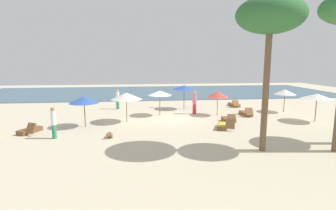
{
  "coord_description": "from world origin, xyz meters",
  "views": [
    {
      "loc": [
        -2.61,
        -19.79,
        4.4
      ],
      "look_at": [
        -0.39,
        -0.33,
        1.1
      ],
      "focal_mm": 28.32,
      "sensor_mm": 36.0,
      "label": 1
    }
  ],
  "objects_px": {
    "lounger_0": "(223,126)",
    "lounger_3": "(30,130)",
    "umbrella_6": "(126,96)",
    "person_3": "(54,122)",
    "umbrella_2": "(218,94)",
    "umbrella_5": "(285,92)",
    "umbrella_1": "(84,100)",
    "umbrella_0": "(184,87)",
    "umbrella_4": "(317,96)",
    "person_2": "(194,102)",
    "lounger_1": "(246,113)",
    "dog": "(110,135)",
    "surfboard": "(159,108)",
    "person_1": "(118,99)",
    "palm_0": "(270,17)",
    "lounger_2": "(234,105)",
    "lounger_4": "(228,120)",
    "umbrella_3": "(160,93)"
  },
  "relations": [
    {
      "from": "umbrella_0",
      "to": "surfboard",
      "type": "bearing_deg",
      "value": 162.68
    },
    {
      "from": "umbrella_0",
      "to": "umbrella_5",
      "type": "height_order",
      "value": "umbrella_0"
    },
    {
      "from": "umbrella_6",
      "to": "lounger_1",
      "type": "xyz_separation_m",
      "value": [
        9.51,
        1.27,
        -1.73
      ]
    },
    {
      "from": "person_2",
      "to": "person_3",
      "type": "xyz_separation_m",
      "value": [
        -9.42,
        -6.02,
        -0.03
      ]
    },
    {
      "from": "lounger_3",
      "to": "umbrella_5",
      "type": "bearing_deg",
      "value": 13.53
    },
    {
      "from": "surfboard",
      "to": "dog",
      "type": "bearing_deg",
      "value": -111.34
    },
    {
      "from": "lounger_3",
      "to": "umbrella_4",
      "type": "bearing_deg",
      "value": 2.72
    },
    {
      "from": "person_2",
      "to": "dog",
      "type": "bearing_deg",
      "value": -135.26
    },
    {
      "from": "umbrella_6",
      "to": "palm_0",
      "type": "distance_m",
      "value": 10.76
    },
    {
      "from": "person_2",
      "to": "surfboard",
      "type": "relative_size",
      "value": 0.96
    },
    {
      "from": "palm_0",
      "to": "lounger_4",
      "type": "bearing_deg",
      "value": 86.86
    },
    {
      "from": "umbrella_3",
      "to": "umbrella_4",
      "type": "relative_size",
      "value": 0.92
    },
    {
      "from": "umbrella_2",
      "to": "umbrella_5",
      "type": "height_order",
      "value": "same"
    },
    {
      "from": "umbrella_1",
      "to": "dog",
      "type": "bearing_deg",
      "value": -55.82
    },
    {
      "from": "lounger_0",
      "to": "lounger_2",
      "type": "distance_m",
      "value": 8.92
    },
    {
      "from": "person_1",
      "to": "person_3",
      "type": "height_order",
      "value": "person_3"
    },
    {
      "from": "dog",
      "to": "umbrella_5",
      "type": "bearing_deg",
      "value": 23.6
    },
    {
      "from": "surfboard",
      "to": "umbrella_6",
      "type": "bearing_deg",
      "value": -117.54
    },
    {
      "from": "lounger_1",
      "to": "umbrella_1",
      "type": "bearing_deg",
      "value": -169.07
    },
    {
      "from": "umbrella_1",
      "to": "umbrella_4",
      "type": "relative_size",
      "value": 0.94
    },
    {
      "from": "lounger_0",
      "to": "lounger_3",
      "type": "relative_size",
      "value": 1.01
    },
    {
      "from": "person_3",
      "to": "person_1",
      "type": "bearing_deg",
      "value": 72.07
    },
    {
      "from": "umbrella_0",
      "to": "lounger_0",
      "type": "xyz_separation_m",
      "value": [
        1.35,
        -7.22,
        -1.83
      ]
    },
    {
      "from": "umbrella_4",
      "to": "person_3",
      "type": "distance_m",
      "value": 17.75
    },
    {
      "from": "umbrella_4",
      "to": "lounger_0",
      "type": "bearing_deg",
      "value": -170.7
    },
    {
      "from": "umbrella_4",
      "to": "umbrella_5",
      "type": "distance_m",
      "value": 3.69
    },
    {
      "from": "umbrella_2",
      "to": "dog",
      "type": "xyz_separation_m",
      "value": [
        -8.01,
        -5.48,
        -1.54
      ]
    },
    {
      "from": "umbrella_2",
      "to": "person_2",
      "type": "bearing_deg",
      "value": 156.03
    },
    {
      "from": "umbrella_0",
      "to": "palm_0",
      "type": "height_order",
      "value": "palm_0"
    },
    {
      "from": "umbrella_5",
      "to": "surfboard",
      "type": "relative_size",
      "value": 0.98
    },
    {
      "from": "umbrella_1",
      "to": "lounger_0",
      "type": "distance_m",
      "value": 9.34
    },
    {
      "from": "umbrella_4",
      "to": "lounger_1",
      "type": "xyz_separation_m",
      "value": [
        -4.12,
        2.66,
        -1.68
      ]
    },
    {
      "from": "umbrella_4",
      "to": "surfboard",
      "type": "relative_size",
      "value": 1.1
    },
    {
      "from": "umbrella_5",
      "to": "surfboard",
      "type": "height_order",
      "value": "umbrella_5"
    },
    {
      "from": "umbrella_1",
      "to": "dog",
      "type": "distance_m",
      "value": 3.77
    },
    {
      "from": "umbrella_5",
      "to": "umbrella_6",
      "type": "relative_size",
      "value": 0.88
    },
    {
      "from": "lounger_2",
      "to": "person_1",
      "type": "relative_size",
      "value": 0.97
    },
    {
      "from": "umbrella_0",
      "to": "umbrella_6",
      "type": "relative_size",
      "value": 0.98
    },
    {
      "from": "lounger_1",
      "to": "dog",
      "type": "distance_m",
      "value": 11.55
    },
    {
      "from": "umbrella_3",
      "to": "person_3",
      "type": "xyz_separation_m",
      "value": [
        -6.51,
        -5.69,
        -0.89
      ]
    },
    {
      "from": "umbrella_2",
      "to": "lounger_2",
      "type": "distance_m",
      "value": 5.13
    },
    {
      "from": "person_1",
      "to": "umbrella_0",
      "type": "bearing_deg",
      "value": -6.78
    },
    {
      "from": "umbrella_1",
      "to": "umbrella_6",
      "type": "xyz_separation_m",
      "value": [
        2.72,
        1.09,
        0.06
      ]
    },
    {
      "from": "umbrella_5",
      "to": "lounger_4",
      "type": "height_order",
      "value": "umbrella_5"
    },
    {
      "from": "umbrella_6",
      "to": "lounger_0",
      "type": "relative_size",
      "value": 1.28
    },
    {
      "from": "umbrella_6",
      "to": "person_3",
      "type": "relative_size",
      "value": 1.23
    },
    {
      "from": "umbrella_0",
      "to": "umbrella_2",
      "type": "height_order",
      "value": "umbrella_0"
    },
    {
      "from": "umbrella_3",
      "to": "person_2",
      "type": "distance_m",
      "value": 3.06
    },
    {
      "from": "lounger_0",
      "to": "lounger_1",
      "type": "height_order",
      "value": "lounger_0"
    },
    {
      "from": "umbrella_4",
      "to": "umbrella_6",
      "type": "distance_m",
      "value": 13.7
    }
  ]
}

